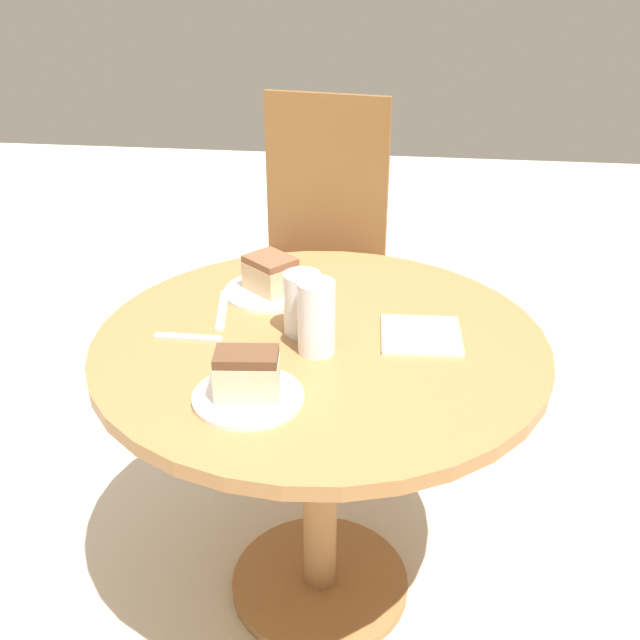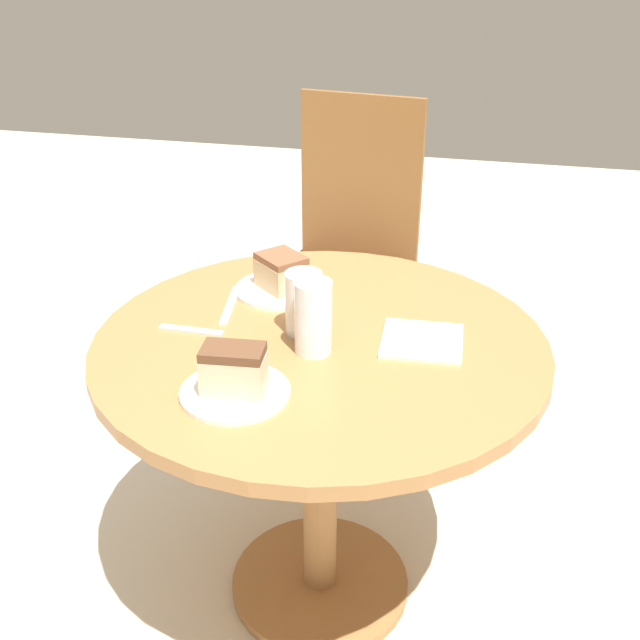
% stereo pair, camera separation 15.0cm
% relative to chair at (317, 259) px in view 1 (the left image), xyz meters
% --- Properties ---
extents(ground_plane, '(8.00, 8.00, 0.00)m').
position_rel_chair_xyz_m(ground_plane, '(0.11, -0.82, -0.52)').
color(ground_plane, beige).
extents(table, '(0.93, 0.93, 0.70)m').
position_rel_chair_xyz_m(table, '(0.11, -0.82, 0.03)').
color(table, '#9E6B3D').
rests_on(table, ground_plane).
extents(chair, '(0.47, 0.46, 1.01)m').
position_rel_chair_xyz_m(chair, '(0.00, 0.00, 0.00)').
color(chair, brown).
rests_on(chair, ground_plane).
extents(plate_near, '(0.21, 0.21, 0.01)m').
position_rel_chair_xyz_m(plate_near, '(-0.02, -0.63, 0.18)').
color(plate_near, white).
rests_on(plate_near, table).
extents(plate_far, '(0.20, 0.20, 0.01)m').
position_rel_chair_xyz_m(plate_far, '(0.02, -1.06, 0.18)').
color(plate_far, white).
rests_on(plate_far, table).
extents(cake_slice_near, '(0.14, 0.13, 0.08)m').
position_rel_chair_xyz_m(cake_slice_near, '(-0.02, -0.63, 0.23)').
color(cake_slice_near, tan).
rests_on(cake_slice_near, plate_near).
extents(cake_slice_far, '(0.12, 0.08, 0.09)m').
position_rel_chair_xyz_m(cake_slice_far, '(0.02, -1.06, 0.23)').
color(cake_slice_far, beige).
rests_on(cake_slice_far, plate_far).
extents(glass_lemonade, '(0.07, 0.07, 0.15)m').
position_rel_chair_xyz_m(glass_lemonade, '(0.12, -0.88, 0.25)').
color(glass_lemonade, beige).
rests_on(glass_lemonade, table).
extents(glass_water, '(0.08, 0.08, 0.13)m').
position_rel_chair_xyz_m(glass_water, '(0.08, -0.80, 0.24)').
color(glass_water, silver).
rests_on(glass_water, table).
extents(napkin_stack, '(0.17, 0.17, 0.01)m').
position_rel_chair_xyz_m(napkin_stack, '(0.32, -0.79, 0.18)').
color(napkin_stack, silver).
rests_on(napkin_stack, table).
extents(fork, '(0.05, 0.19, 0.00)m').
position_rel_chair_xyz_m(fork, '(-0.11, -0.73, 0.18)').
color(fork, silver).
rests_on(fork, table).
extents(spoon, '(0.14, 0.02, 0.00)m').
position_rel_chair_xyz_m(spoon, '(-0.15, -0.86, 0.18)').
color(spoon, silver).
rests_on(spoon, table).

